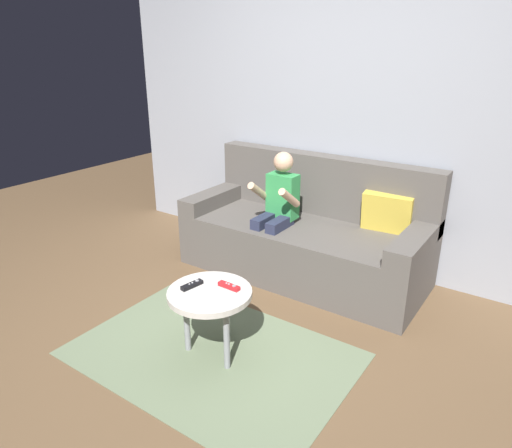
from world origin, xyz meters
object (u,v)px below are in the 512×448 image
person_seated_on_couch (276,208)px  game_remote_red_center (229,286)px  game_remote_black_near_edge (192,285)px  couch (307,236)px  coffee_table (210,298)px

person_seated_on_couch → game_remote_red_center: size_ratio=7.04×
game_remote_black_near_edge → couch: bearing=88.1°
person_seated_on_couch → game_remote_black_near_edge: 1.14m
couch → person_seated_on_couch: bearing=-133.3°
couch → game_remote_black_near_edge: bearing=-91.9°
game_remote_black_near_edge → game_remote_red_center: size_ratio=1.02×
person_seated_on_couch → game_remote_black_near_edge: size_ratio=6.87×
person_seated_on_couch → coffee_table: size_ratio=2.03×
coffee_table → couch: bearing=93.1°
couch → coffee_table: couch is taller
game_remote_black_near_edge → person_seated_on_couch: bearing=96.8°
coffee_table → game_remote_red_center: game_remote_red_center is taller
coffee_table → game_remote_black_near_edge: game_remote_black_near_edge is taller
person_seated_on_couch → game_remote_red_center: person_seated_on_couch is taller
game_remote_red_center → game_remote_black_near_edge: bearing=-148.8°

